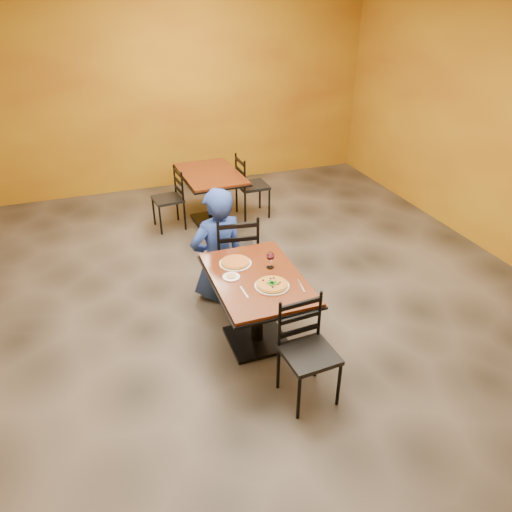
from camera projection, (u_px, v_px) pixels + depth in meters
name	position (u px, v px, depth m)	size (l,w,h in m)	color
floor	(241.00, 312.00, 5.18)	(7.00, 8.00, 0.01)	black
wall_back	(162.00, 97.00, 7.72)	(7.00, 0.01, 3.00)	#B88D14
table_main	(257.00, 294.00, 4.50)	(0.83, 1.23, 0.75)	#5E200E
table_second	(211.00, 186.00, 6.92)	(0.86, 1.24, 0.75)	#5E200E
chair_main_near	(309.00, 355.00, 3.92)	(0.41, 0.41, 0.91)	black
chair_main_far	(236.00, 253.00, 5.29)	(0.46, 0.46, 1.01)	black
chair_second_left	(168.00, 199.00, 6.79)	(0.39, 0.39, 0.87)	black
chair_second_right	(253.00, 186.00, 7.14)	(0.42, 0.42, 0.94)	black
diner	(217.00, 244.00, 5.20)	(0.63, 0.41, 1.28)	navy
plate_main	(272.00, 286.00, 4.26)	(0.31, 0.31, 0.01)	white
pizza_main	(272.00, 284.00, 4.25)	(0.28, 0.28, 0.02)	maroon
plate_far	(235.00, 263.00, 4.60)	(0.31, 0.31, 0.01)	white
pizza_far	(235.00, 262.00, 4.60)	(0.28, 0.28, 0.02)	orange
side_plate	(231.00, 277.00, 4.39)	(0.16, 0.16, 0.01)	white
dip	(231.00, 276.00, 4.39)	(0.09, 0.09, 0.01)	tan
wine_glass	(270.00, 259.00, 4.50)	(0.08, 0.08, 0.18)	white
fork	(244.00, 292.00, 4.18)	(0.01, 0.19, 0.00)	silver
knife	(301.00, 285.00, 4.27)	(0.01, 0.21, 0.00)	silver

